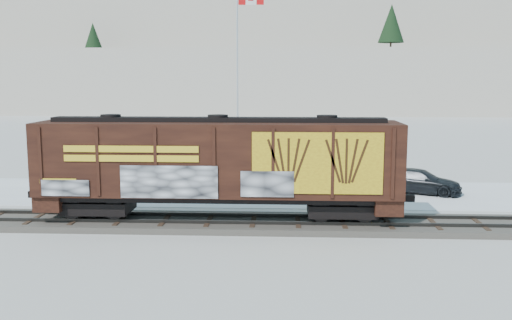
# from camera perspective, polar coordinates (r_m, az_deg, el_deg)

# --- Properties ---
(ground) EXTENTS (500.00, 500.00, 0.00)m
(ground) POSITION_cam_1_polar(r_m,az_deg,el_deg) (25.93, -0.25, -6.64)
(ground) COLOR white
(ground) RESTS_ON ground
(rail_track) EXTENTS (50.00, 3.40, 0.43)m
(rail_track) POSITION_cam_1_polar(r_m,az_deg,el_deg) (25.89, -0.25, -6.32)
(rail_track) COLOR #59544C
(rail_track) RESTS_ON ground
(parking_strip) EXTENTS (40.00, 8.00, 0.03)m
(parking_strip) POSITION_cam_1_polar(r_m,az_deg,el_deg) (33.23, 0.47, -3.32)
(parking_strip) COLOR white
(parking_strip) RESTS_ON ground
(hillside) EXTENTS (360.00, 110.00, 93.00)m
(hillside) POSITION_cam_1_polar(r_m,az_deg,el_deg) (165.02, 2.46, 10.83)
(hillside) COLOR white
(hillside) RESTS_ON ground
(hopper_railcar) EXTENTS (16.01, 3.06, 4.49)m
(hopper_railcar) POSITION_cam_1_polar(r_m,az_deg,el_deg) (25.47, -3.79, -0.22)
(hopper_railcar) COLOR black
(hopper_railcar) RESTS_ON rail_track
(flagpole) EXTENTS (2.30, 0.90, 12.84)m
(flagpole) POSITION_cam_1_polar(r_m,az_deg,el_deg) (40.38, -1.72, 5.63)
(flagpole) COLOR silver
(flagpole) RESTS_ON ground
(car_silver) EXTENTS (4.47, 2.26, 1.46)m
(car_silver) POSITION_cam_1_polar(r_m,az_deg,el_deg) (34.42, -14.40, -1.91)
(car_silver) COLOR #AAACB1
(car_silver) RESTS_ON parking_strip
(car_white) EXTENTS (4.38, 2.81, 1.36)m
(car_white) POSITION_cam_1_polar(r_m,az_deg,el_deg) (34.01, 7.44, -1.92)
(car_white) COLOR white
(car_white) RESTS_ON parking_strip
(car_dark) EXTENTS (5.10, 3.57, 1.37)m
(car_dark) POSITION_cam_1_polar(r_m,az_deg,el_deg) (34.40, 16.03, -2.05)
(car_dark) COLOR black
(car_dark) RESTS_ON parking_strip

